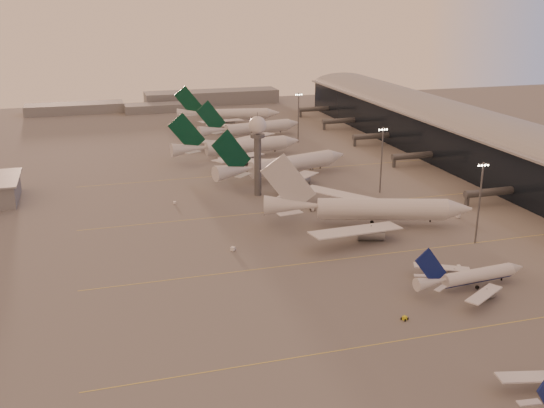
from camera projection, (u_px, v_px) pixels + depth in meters
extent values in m
plane|color=#605D5D|center=(393.00, 370.00, 126.32)|extent=(700.00, 700.00, 0.00)
cube|color=gold|center=(493.00, 325.00, 143.53)|extent=(180.00, 0.25, 0.02)
cube|color=gold|center=(400.00, 252.00, 184.50)|extent=(180.00, 0.25, 0.02)
cube|color=gold|center=(341.00, 205.00, 225.47)|extent=(180.00, 0.25, 0.02)
cube|color=gold|center=(296.00, 170.00, 270.99)|extent=(180.00, 0.25, 0.02)
cube|color=black|center=(514.00, 159.00, 252.85)|extent=(36.00, 360.00, 18.00)
cylinder|color=gray|center=(517.00, 136.00, 250.03)|extent=(10.08, 360.00, 10.08)
cube|color=gray|center=(517.00, 136.00, 249.97)|extent=(40.00, 362.00, 0.80)
cylinder|color=#515358|center=(492.00, 192.00, 225.38)|extent=(22.00, 2.80, 2.80)
cube|color=#515358|center=(467.00, 201.00, 223.39)|extent=(1.20, 1.20, 4.40)
cylinder|color=#515358|center=(415.00, 156.00, 276.36)|extent=(22.00, 2.80, 2.80)
cube|color=#515358|center=(394.00, 162.00, 274.38)|extent=(1.20, 1.20, 4.40)
cylinder|color=#515358|center=(374.00, 136.00, 314.60)|extent=(22.00, 2.80, 2.80)
cube|color=#515358|center=(355.00, 142.00, 312.61)|extent=(1.20, 1.20, 4.40)
cylinder|color=#515358|center=(341.00, 121.00, 352.84)|extent=(22.00, 2.80, 2.80)
cube|color=#515358|center=(324.00, 126.00, 350.85)|extent=(1.20, 1.20, 4.40)
cylinder|color=#515358|center=(316.00, 109.00, 389.25)|extent=(22.00, 2.80, 2.80)
cube|color=#515358|center=(301.00, 113.00, 387.27)|extent=(1.20, 1.20, 4.40)
cylinder|color=#515358|center=(258.00, 167.00, 233.48)|extent=(2.60, 2.60, 22.00)
cylinder|color=#515358|center=(258.00, 136.00, 229.88)|extent=(5.20, 5.20, 1.20)
sphere|color=silver|center=(257.00, 125.00, 228.66)|extent=(6.40, 6.40, 6.40)
cylinder|color=#515358|center=(257.00, 115.00, 227.50)|extent=(0.16, 0.16, 2.00)
cylinder|color=#515358|center=(479.00, 203.00, 187.35)|extent=(0.56, 0.56, 25.00)
cube|color=#515358|center=(484.00, 164.00, 183.59)|extent=(3.60, 0.25, 0.25)
sphere|color=#FFEABF|center=(479.00, 166.00, 183.31)|extent=(0.56, 0.56, 0.56)
sphere|color=#FFEABF|center=(482.00, 165.00, 183.58)|extent=(0.56, 0.56, 0.56)
sphere|color=#FFEABF|center=(485.00, 165.00, 183.85)|extent=(0.56, 0.56, 0.56)
sphere|color=#FFEABF|center=(488.00, 165.00, 184.12)|extent=(0.56, 0.56, 0.56)
cylinder|color=#515358|center=(382.00, 160.00, 236.07)|extent=(0.56, 0.56, 25.00)
cube|color=#515358|center=(383.00, 129.00, 232.31)|extent=(3.60, 0.25, 0.25)
sphere|color=#FFEABF|center=(379.00, 130.00, 232.03)|extent=(0.56, 0.56, 0.56)
sphere|color=#FFEABF|center=(382.00, 130.00, 232.30)|extent=(0.56, 0.56, 0.56)
sphere|color=#FFEABF|center=(384.00, 130.00, 232.57)|extent=(0.56, 0.56, 0.56)
sphere|color=#FFEABF|center=(387.00, 129.00, 232.84)|extent=(0.56, 0.56, 0.56)
cylinder|color=#515358|center=(298.00, 118.00, 317.47)|extent=(0.56, 0.56, 25.00)
cube|color=#515358|center=(299.00, 94.00, 313.71)|extent=(3.60, 0.25, 0.25)
sphere|color=#FFEABF|center=(296.00, 95.00, 313.43)|extent=(0.56, 0.56, 0.56)
sphere|color=#FFEABF|center=(298.00, 95.00, 313.70)|extent=(0.56, 0.56, 0.56)
sphere|color=#FFEABF|center=(300.00, 95.00, 313.97)|extent=(0.56, 0.56, 0.56)
sphere|color=#FFEABF|center=(302.00, 95.00, 314.24)|extent=(0.56, 0.56, 0.56)
cube|color=slate|center=(75.00, 108.00, 400.49)|extent=(60.00, 18.00, 6.00)
cube|color=slate|center=(212.00, 97.00, 433.46)|extent=(90.00, 20.00, 9.00)
cube|color=slate|center=(156.00, 108.00, 405.06)|extent=(40.00, 15.00, 5.00)
cube|color=silver|center=(536.00, 379.00, 119.44)|extent=(15.68, 5.92, 1.13)
cube|color=silver|center=(529.00, 405.00, 109.99)|extent=(4.26, 2.03, 0.24)
cylinder|color=silver|center=(478.00, 277.00, 161.68)|extent=(20.37, 5.09, 3.43)
cylinder|color=navy|center=(478.00, 279.00, 161.92)|extent=(19.89, 4.10, 2.47)
cone|color=silver|center=(516.00, 270.00, 165.83)|extent=(4.17, 3.74, 3.43)
cone|color=silver|center=(431.00, 284.00, 156.61)|extent=(8.71, 4.12, 3.43)
cube|color=silver|center=(484.00, 296.00, 152.69)|extent=(14.09, 10.73, 1.08)
cylinder|color=gray|center=(486.00, 297.00, 155.79)|extent=(4.07, 2.55, 2.23)
cube|color=gray|center=(486.00, 293.00, 155.49)|extent=(0.29, 0.25, 1.37)
cube|color=silver|center=(442.00, 269.00, 167.63)|extent=(14.73, 8.86, 1.08)
cylinder|color=gray|center=(454.00, 276.00, 167.20)|extent=(4.07, 2.55, 2.23)
cube|color=gray|center=(454.00, 273.00, 166.90)|extent=(0.29, 0.25, 1.37)
cube|color=navy|center=(431.00, 268.00, 155.13)|extent=(9.41, 1.10, 10.23)
cube|color=silver|center=(440.00, 290.00, 153.14)|extent=(4.10, 3.25, 0.23)
cube|color=silver|center=(422.00, 277.00, 160.04)|extent=(4.17, 2.78, 0.23)
cylinder|color=black|center=(501.00, 280.00, 165.05)|extent=(0.45, 0.45, 0.90)
cylinder|color=black|center=(467.00, 283.00, 163.59)|extent=(1.03, 0.53, 0.99)
cylinder|color=black|center=(477.00, 289.00, 160.08)|extent=(1.03, 0.53, 0.99)
cylinder|color=silver|center=(382.00, 212.00, 204.22)|extent=(41.28, 18.78, 6.45)
cylinder|color=silver|center=(382.00, 217.00, 204.67)|extent=(39.94, 16.80, 4.64)
cone|color=silver|center=(459.00, 213.00, 203.69)|extent=(9.58, 8.59, 6.45)
cone|color=silver|center=(291.00, 209.00, 204.59)|extent=(18.46, 11.44, 6.45)
cube|color=silver|center=(356.00, 235.00, 188.48)|extent=(30.38, 12.00, 1.92)
cylinder|color=gray|center=(371.00, 238.00, 193.05)|extent=(8.89, 6.44, 4.19)
cube|color=gray|center=(371.00, 233.00, 192.58)|extent=(0.38, 0.34, 2.58)
cube|color=silver|center=(346.00, 199.00, 221.08)|extent=(25.58, 26.04, 1.92)
cylinder|color=gray|center=(361.00, 210.00, 217.95)|extent=(8.89, 6.44, 4.19)
cube|color=gray|center=(361.00, 206.00, 217.48)|extent=(0.38, 0.34, 2.58)
cube|color=#B6B9BF|center=(288.00, 187.00, 202.22)|extent=(17.13, 5.82, 19.15)
cube|color=silver|center=(290.00, 217.00, 196.95)|extent=(8.34, 4.10, 0.26)
cube|color=silver|center=(290.00, 201.00, 212.13)|extent=(7.84, 7.69, 0.26)
cylinder|color=black|center=(430.00, 224.00, 205.12)|extent=(0.52, 0.52, 1.04)
cylinder|color=black|center=(370.00, 221.00, 207.68)|extent=(1.25, 0.85, 1.14)
cylinder|color=black|center=(372.00, 226.00, 203.34)|extent=(1.25, 0.85, 1.14)
cylinder|color=silver|center=(292.00, 166.00, 259.70)|extent=(38.70, 17.01, 6.22)
cylinder|color=silver|center=(292.00, 169.00, 260.13)|extent=(37.46, 15.12, 4.47)
cone|color=silver|center=(336.00, 159.00, 271.66)|extent=(8.93, 8.09, 6.22)
cone|color=silver|center=(234.00, 174.00, 245.23)|extent=(17.26, 10.59, 6.22)
cube|color=silver|center=(296.00, 182.00, 242.22)|extent=(24.45, 24.28, 1.84)
cylinder|color=gray|center=(300.00, 184.00, 248.52)|extent=(8.30, 6.01, 4.04)
cube|color=gray|center=(300.00, 180.00, 248.06)|extent=(0.38, 0.35, 2.49)
cube|color=silver|center=(251.00, 164.00, 267.98)|extent=(28.70, 11.85, 1.84)
cylinder|color=gray|center=(266.00, 170.00, 268.19)|extent=(8.30, 6.01, 4.04)
cube|color=gray|center=(266.00, 166.00, 267.73)|extent=(0.38, 0.35, 2.49)
cube|color=#073523|center=(232.00, 156.00, 242.48)|extent=(16.49, 5.26, 18.39)
cube|color=silver|center=(243.00, 178.00, 239.11)|extent=(7.38, 7.11, 0.27)
cube|color=silver|center=(224.00, 170.00, 250.96)|extent=(7.81, 3.97, 0.27)
cylinder|color=black|center=(320.00, 170.00, 268.52)|extent=(0.54, 0.54, 1.07)
cylinder|color=black|center=(282.00, 175.00, 261.14)|extent=(1.28, 0.85, 1.18)
cylinder|color=black|center=(289.00, 178.00, 257.40)|extent=(1.28, 0.85, 1.18)
cylinder|color=silver|center=(246.00, 148.00, 290.95)|extent=(38.24, 10.01, 6.10)
cylinder|color=silver|center=(246.00, 151.00, 291.38)|extent=(37.31, 8.23, 4.39)
cone|color=silver|center=(291.00, 144.00, 299.16)|extent=(7.91, 6.83, 6.10)
cone|color=silver|center=(189.00, 152.00, 280.95)|extent=(16.40, 7.72, 6.10)
cube|color=silver|center=(239.00, 160.00, 273.95)|extent=(26.32, 20.62, 1.81)
cylinder|color=gray|center=(246.00, 163.00, 279.71)|extent=(7.69, 4.71, 3.96)
cube|color=gray|center=(246.00, 159.00, 279.26)|extent=(0.34, 0.29, 2.44)
cube|color=silver|center=(216.00, 145.00, 301.85)|extent=(27.83, 16.19, 1.81)
cylinder|color=gray|center=(228.00, 151.00, 301.02)|extent=(7.69, 4.71, 3.96)
cube|color=gray|center=(228.00, 148.00, 300.57)|extent=(0.34, 0.29, 2.44)
cube|color=#073523|center=(187.00, 136.00, 278.38)|extent=(16.72, 2.12, 18.04)
cube|color=silver|center=(193.00, 155.00, 274.39)|extent=(7.66, 6.20, 0.26)
cube|color=silver|center=(184.00, 148.00, 287.23)|extent=(7.81, 5.08, 0.26)
cylinder|color=black|center=(275.00, 153.00, 297.37)|extent=(0.53, 0.53, 1.05)
cylinder|color=black|center=(238.00, 155.00, 293.04)|extent=(1.21, 0.64, 1.16)
cylinder|color=black|center=(242.00, 158.00, 288.98)|extent=(1.21, 0.64, 1.16)
cylinder|color=silver|center=(258.00, 129.00, 332.08)|extent=(36.18, 12.78, 5.77)
cylinder|color=silver|center=(258.00, 132.00, 332.48)|extent=(35.16, 11.06, 4.15)
cone|color=silver|center=(293.00, 126.00, 341.60)|extent=(7.93, 7.03, 5.77)
cone|color=silver|center=(213.00, 133.00, 320.52)|extent=(15.84, 8.64, 5.77)
cube|color=silver|center=(256.00, 138.00, 315.85)|extent=(23.85, 21.15, 1.71)
cylinder|color=gray|center=(260.00, 141.00, 321.53)|extent=(7.53, 5.05, 3.75)
cube|color=gray|center=(260.00, 138.00, 321.10)|extent=(0.34, 0.30, 2.31)
cube|color=silver|center=(230.00, 128.00, 341.06)|extent=(26.59, 13.13, 1.71)
cylinder|color=gray|center=(241.00, 133.00, 340.78)|extent=(7.53, 5.05, 3.75)
cube|color=gray|center=(241.00, 130.00, 340.35)|extent=(0.34, 0.30, 2.31)
cube|color=#073523|center=(211.00, 119.00, 318.03)|extent=(15.61, 3.51, 17.06)
cube|color=silver|center=(218.00, 135.00, 314.56)|extent=(7.07, 6.27, 0.25)
cube|color=silver|center=(207.00, 130.00, 326.16)|extent=(7.35, 4.24, 0.25)
cylinder|color=black|center=(280.00, 134.00, 339.26)|extent=(0.50, 0.50, 0.99)
cylinder|color=black|center=(251.00, 136.00, 333.73)|extent=(1.17, 0.71, 1.09)
cylinder|color=black|center=(255.00, 137.00, 330.06)|extent=(1.17, 0.71, 1.09)
cylinder|color=silver|center=(236.00, 116.00, 368.81)|extent=(37.14, 12.16, 5.91)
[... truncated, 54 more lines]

